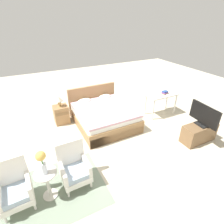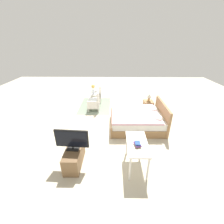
{
  "view_description": "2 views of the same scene",
  "coord_description": "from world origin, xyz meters",
  "px_view_note": "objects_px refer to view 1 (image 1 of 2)",
  "views": [
    {
      "loc": [
        -1.75,
        -3.29,
        3.03
      ],
      "look_at": [
        0.04,
        0.31,
        0.8
      ],
      "focal_mm": 28.0,
      "sensor_mm": 36.0,
      "label": 1
    },
    {
      "loc": [
        5.12,
        0.18,
        3.1
      ],
      "look_at": [
        0.3,
        0.11,
        0.7
      ],
      "focal_mm": 24.0,
      "sensor_mm": 36.0,
      "label": 2
    }
  ],
  "objects_px": {
    "side_table": "(47,182)",
    "tv_flatscreen": "(204,115)",
    "armchair_by_window_right": "(74,168)",
    "vanity_desk": "(161,97)",
    "flower_vase": "(42,160)",
    "bed": "(103,115)",
    "book_stack": "(165,92)",
    "armchair_by_window_left": "(15,188)",
    "tv_stand": "(199,133)",
    "table_lamp": "(59,100)",
    "nightstand": "(61,114)"
  },
  "relations": [
    {
      "from": "table_lamp",
      "to": "tv_flatscreen",
      "type": "relative_size",
      "value": 0.39
    },
    {
      "from": "vanity_desk",
      "to": "tv_stand",
      "type": "bearing_deg",
      "value": -91.73
    },
    {
      "from": "flower_vase",
      "to": "nightstand",
      "type": "relative_size",
      "value": 0.82
    },
    {
      "from": "tv_flatscreen",
      "to": "table_lamp",
      "type": "bearing_deg",
      "value": 140.25
    },
    {
      "from": "book_stack",
      "to": "tv_stand",
      "type": "bearing_deg",
      "value": -95.44
    },
    {
      "from": "flower_vase",
      "to": "nightstand",
      "type": "xyz_separation_m",
      "value": [
        0.79,
        2.55,
        -0.61
      ]
    },
    {
      "from": "side_table",
      "to": "book_stack",
      "type": "xyz_separation_m",
      "value": [
        4.07,
        1.58,
        0.41
      ]
    },
    {
      "from": "tv_flatscreen",
      "to": "bed",
      "type": "bearing_deg",
      "value": 134.81
    },
    {
      "from": "nightstand",
      "to": "flower_vase",
      "type": "bearing_deg",
      "value": -107.21
    },
    {
      "from": "armchair_by_window_left",
      "to": "vanity_desk",
      "type": "xyz_separation_m",
      "value": [
        4.5,
        1.49,
        0.25
      ]
    },
    {
      "from": "side_table",
      "to": "tv_flatscreen",
      "type": "relative_size",
      "value": 0.71
    },
    {
      "from": "flower_vase",
      "to": "nightstand",
      "type": "height_order",
      "value": "flower_vase"
    },
    {
      "from": "armchair_by_window_left",
      "to": "tv_flatscreen",
      "type": "bearing_deg",
      "value": -2.09
    },
    {
      "from": "nightstand",
      "to": "table_lamp",
      "type": "relative_size",
      "value": 1.75
    },
    {
      "from": "flower_vase",
      "to": "tv_flatscreen",
      "type": "relative_size",
      "value": 0.56
    },
    {
      "from": "side_table",
      "to": "nightstand",
      "type": "bearing_deg",
      "value": 72.79
    },
    {
      "from": "armchair_by_window_left",
      "to": "table_lamp",
      "type": "bearing_deg",
      "value": 61.53
    },
    {
      "from": "flower_vase",
      "to": "bed",
      "type": "bearing_deg",
      "value": 44.52
    },
    {
      "from": "armchair_by_window_left",
      "to": "tv_stand",
      "type": "xyz_separation_m",
      "value": [
        4.45,
        -0.16,
        -0.13
      ]
    },
    {
      "from": "bed",
      "to": "flower_vase",
      "type": "height_order",
      "value": "flower_vase"
    },
    {
      "from": "book_stack",
      "to": "flower_vase",
      "type": "bearing_deg",
      "value": -158.75
    },
    {
      "from": "table_lamp",
      "to": "tv_flatscreen",
      "type": "bearing_deg",
      "value": -39.75
    },
    {
      "from": "armchair_by_window_right",
      "to": "tv_flatscreen",
      "type": "distance_m",
      "value": 3.42
    },
    {
      "from": "tv_flatscreen",
      "to": "vanity_desk",
      "type": "relative_size",
      "value": 0.82
    },
    {
      "from": "armchair_by_window_right",
      "to": "table_lamp",
      "type": "bearing_deg",
      "value": 83.88
    },
    {
      "from": "table_lamp",
      "to": "vanity_desk",
      "type": "xyz_separation_m",
      "value": [
        3.17,
        -0.95,
        -0.16
      ]
    },
    {
      "from": "table_lamp",
      "to": "vanity_desk",
      "type": "relative_size",
      "value": 0.32
    },
    {
      "from": "nightstand",
      "to": "book_stack",
      "type": "height_order",
      "value": "book_stack"
    },
    {
      "from": "bed",
      "to": "nightstand",
      "type": "height_order",
      "value": "bed"
    },
    {
      "from": "side_table",
      "to": "book_stack",
      "type": "bearing_deg",
      "value": 21.25
    },
    {
      "from": "armchair_by_window_right",
      "to": "book_stack",
      "type": "relative_size",
      "value": 3.91
    },
    {
      "from": "side_table",
      "to": "nightstand",
      "type": "xyz_separation_m",
      "value": [
        0.79,
        2.55,
        -0.09
      ]
    },
    {
      "from": "armchair_by_window_right",
      "to": "tv_flatscreen",
      "type": "xyz_separation_m",
      "value": [
        3.39,
        -0.16,
        0.42
      ]
    },
    {
      "from": "table_lamp",
      "to": "book_stack",
      "type": "height_order",
      "value": "table_lamp"
    },
    {
      "from": "armchair_by_window_right",
      "to": "vanity_desk",
      "type": "bearing_deg",
      "value": 23.42
    },
    {
      "from": "bed",
      "to": "vanity_desk",
      "type": "xyz_separation_m",
      "value": [
        2.01,
        -0.32,
        0.34
      ]
    },
    {
      "from": "tv_stand",
      "to": "armchair_by_window_left",
      "type": "bearing_deg",
      "value": 177.91
    },
    {
      "from": "tv_stand",
      "to": "table_lamp",
      "type": "bearing_deg",
      "value": 140.23
    },
    {
      "from": "bed",
      "to": "tv_flatscreen",
      "type": "bearing_deg",
      "value": -45.19
    },
    {
      "from": "armchair_by_window_left",
      "to": "table_lamp",
      "type": "relative_size",
      "value": 2.79
    },
    {
      "from": "tv_stand",
      "to": "tv_flatscreen",
      "type": "height_order",
      "value": "tv_flatscreen"
    },
    {
      "from": "vanity_desk",
      "to": "armchair_by_window_left",
      "type": "bearing_deg",
      "value": -161.68
    },
    {
      "from": "bed",
      "to": "table_lamp",
      "type": "relative_size",
      "value": 6.0
    },
    {
      "from": "bed",
      "to": "nightstand",
      "type": "relative_size",
      "value": 3.42
    },
    {
      "from": "armchair_by_window_right",
      "to": "nightstand",
      "type": "height_order",
      "value": "armchair_by_window_right"
    },
    {
      "from": "table_lamp",
      "to": "vanity_desk",
      "type": "bearing_deg",
      "value": -16.66
    },
    {
      "from": "flower_vase",
      "to": "book_stack",
      "type": "bearing_deg",
      "value": 21.25
    },
    {
      "from": "flower_vase",
      "to": "nightstand",
      "type": "distance_m",
      "value": 2.74
    },
    {
      "from": "bed",
      "to": "nightstand",
      "type": "bearing_deg",
      "value": 151.75
    },
    {
      "from": "bed",
      "to": "tv_flatscreen",
      "type": "relative_size",
      "value": 2.31
    }
  ]
}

